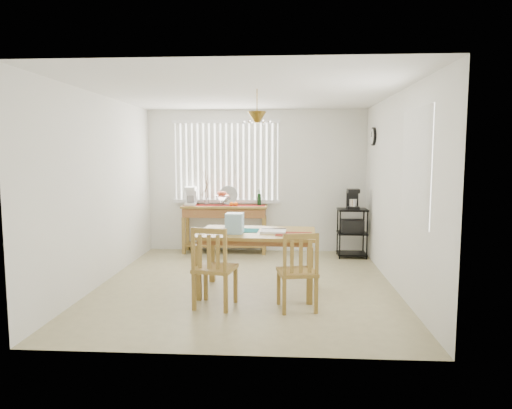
# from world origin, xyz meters

# --- Properties ---
(ground) EXTENTS (4.00, 4.50, 0.01)m
(ground) POSITION_xyz_m (0.00, 0.00, -0.01)
(ground) COLOR tan
(room_shell) EXTENTS (4.20, 4.70, 2.70)m
(room_shell) POSITION_xyz_m (0.00, 0.02, 1.69)
(room_shell) COLOR white
(room_shell) RESTS_ON ground
(sideboard) EXTENTS (1.54, 0.43, 0.87)m
(sideboard) POSITION_xyz_m (-0.55, 2.01, 0.65)
(sideboard) COLOR olive
(sideboard) RESTS_ON ground
(sideboard_items) EXTENTS (1.46, 0.36, 0.66)m
(sideboard_items) POSITION_xyz_m (-0.81, 2.03, 1.01)
(sideboard_items) COLOR maroon
(sideboard_items) RESTS_ON sideboard
(wire_cart) EXTENTS (0.50, 0.40, 0.85)m
(wire_cart) POSITION_xyz_m (1.70, 1.80, 0.51)
(wire_cart) COLOR black
(wire_cart) RESTS_ON ground
(cart_items) EXTENTS (0.20, 0.24, 0.35)m
(cart_items) POSITION_xyz_m (1.70, 1.81, 1.01)
(cart_items) COLOR black
(cart_items) RESTS_ON wire_cart
(dining_table) EXTENTS (1.54, 1.03, 0.80)m
(dining_table) POSITION_xyz_m (0.17, -0.34, 0.71)
(dining_table) COLOR olive
(dining_table) RESTS_ON ground
(table_items) EXTENTS (1.14, 0.59, 0.26)m
(table_items) POSITION_xyz_m (0.02, -0.46, 0.89)
(table_items) COLOR #13696E
(table_items) RESTS_ON dining_table
(chair_left) EXTENTS (0.52, 0.52, 0.97)m
(chair_left) POSITION_xyz_m (-0.30, -0.98, 0.47)
(chair_left) COLOR olive
(chair_left) RESTS_ON ground
(chair_right) EXTENTS (0.50, 0.50, 0.92)m
(chair_right) POSITION_xyz_m (0.68, -1.01, 0.45)
(chair_right) COLOR olive
(chair_right) RESTS_ON ground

